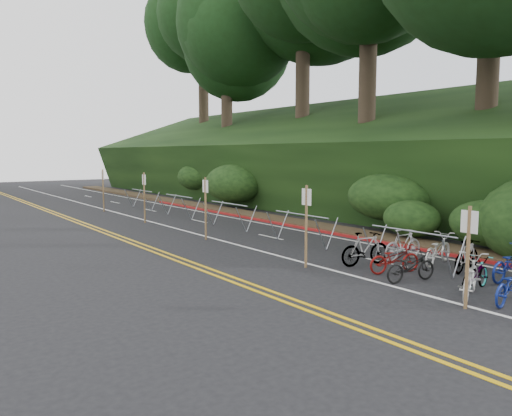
% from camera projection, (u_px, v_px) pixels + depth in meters
% --- Properties ---
extents(ground, '(120.00, 120.00, 0.00)m').
position_uv_depth(ground, '(439.00, 314.00, 10.75)').
color(ground, black).
rests_on(ground, ground).
extents(road_markings, '(7.47, 80.00, 0.01)m').
position_uv_depth(road_markings, '(218.00, 243.00, 19.24)').
color(road_markings, gold).
rests_on(road_markings, ground).
extents(red_curb, '(0.25, 28.00, 0.10)m').
position_uv_depth(red_curb, '(288.00, 225.00, 23.73)').
color(red_curb, maroon).
rests_on(red_curb, ground).
extents(embankment, '(14.30, 48.14, 9.11)m').
position_uv_depth(embankment, '(305.00, 166.00, 33.35)').
color(embankment, black).
rests_on(embankment, ground).
extents(tree_cluster, '(34.20, 55.50, 21.53)m').
position_uv_depth(tree_cluster, '(240.00, 1.00, 32.71)').
color(tree_cluster, '#2D2319').
rests_on(tree_cluster, ground).
extents(bike_racks_rest, '(1.14, 23.00, 1.17)m').
position_uv_depth(bike_racks_rest, '(229.00, 210.00, 22.87)').
color(bike_racks_rest, gray).
rests_on(bike_racks_rest, ground).
extents(signpost_near, '(0.08, 0.40, 2.31)m').
position_uv_depth(signpost_near, '(468.00, 250.00, 10.98)').
color(signpost_near, brown).
rests_on(signpost_near, ground).
extents(signposts_rest, '(0.08, 18.40, 2.50)m').
position_uv_depth(signposts_rest, '(172.00, 199.00, 22.21)').
color(signposts_rest, brown).
rests_on(signposts_rest, ground).
extents(bike_front, '(1.40, 2.05, 1.02)m').
position_uv_depth(bike_front, '(470.00, 277.00, 11.93)').
color(bike_front, beige).
rests_on(bike_front, ground).
extents(bike_valet, '(3.36, 8.97, 1.07)m').
position_uv_depth(bike_valet, '(495.00, 269.00, 12.90)').
color(bike_valet, slate).
rests_on(bike_valet, ground).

